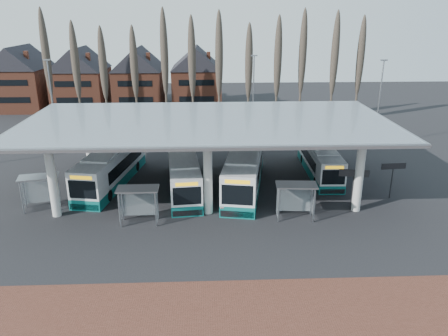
{
  "coord_description": "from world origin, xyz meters",
  "views": [
    {
      "loc": [
        -0.08,
        -29.34,
        15.3
      ],
      "look_at": [
        1.45,
        7.0,
        2.19
      ],
      "focal_mm": 35.0,
      "sensor_mm": 36.0,
      "label": 1
    }
  ],
  "objects_px": {
    "shelter_1": "(138,197)",
    "bus_1": "(183,173)",
    "bus_2": "(245,170)",
    "bus_3": "(319,160)",
    "shelter_2": "(296,193)",
    "bus_0": "(112,167)",
    "shelter_0": "(40,185)"
  },
  "relations": [
    {
      "from": "bus_2",
      "to": "bus_1",
      "type": "bearing_deg",
      "value": -168.79
    },
    {
      "from": "bus_0",
      "to": "bus_2",
      "type": "height_order",
      "value": "bus_2"
    },
    {
      "from": "bus_2",
      "to": "bus_3",
      "type": "height_order",
      "value": "bus_2"
    },
    {
      "from": "bus_2",
      "to": "shelter_2",
      "type": "height_order",
      "value": "bus_2"
    },
    {
      "from": "bus_1",
      "to": "shelter_0",
      "type": "relative_size",
      "value": 3.6
    },
    {
      "from": "bus_0",
      "to": "shelter_2",
      "type": "relative_size",
      "value": 3.91
    },
    {
      "from": "bus_1",
      "to": "bus_3",
      "type": "height_order",
      "value": "bus_1"
    },
    {
      "from": "bus_1",
      "to": "bus_3",
      "type": "xyz_separation_m",
      "value": [
        13.3,
        3.46,
        -0.12
      ]
    },
    {
      "from": "bus_1",
      "to": "shelter_0",
      "type": "bearing_deg",
      "value": -167.41
    },
    {
      "from": "shelter_1",
      "to": "bus_1",
      "type": "bearing_deg",
      "value": 64.53
    },
    {
      "from": "bus_1",
      "to": "shelter_1",
      "type": "bearing_deg",
      "value": -120.33
    },
    {
      "from": "shelter_1",
      "to": "bus_3",
      "type": "bearing_deg",
      "value": 31.03
    },
    {
      "from": "bus_0",
      "to": "bus_2",
      "type": "bearing_deg",
      "value": 2.93
    },
    {
      "from": "bus_3",
      "to": "shelter_1",
      "type": "distance_m",
      "value": 19.22
    },
    {
      "from": "bus_2",
      "to": "shelter_2",
      "type": "bearing_deg",
      "value": -52.46
    },
    {
      "from": "bus_0",
      "to": "shelter_2",
      "type": "xyz_separation_m",
      "value": [
        15.7,
        -7.96,
        0.48
      ]
    },
    {
      "from": "bus_3",
      "to": "shelter_0",
      "type": "bearing_deg",
      "value": -162.34
    },
    {
      "from": "bus_1",
      "to": "shelter_2",
      "type": "bearing_deg",
      "value": -40.77
    },
    {
      "from": "bus_0",
      "to": "bus_3",
      "type": "distance_m",
      "value": 20.13
    },
    {
      "from": "bus_1",
      "to": "shelter_0",
      "type": "xyz_separation_m",
      "value": [
        -11.42,
        -3.71,
        0.53
      ]
    },
    {
      "from": "bus_3",
      "to": "shelter_2",
      "type": "xyz_separation_m",
      "value": [
        -4.35,
        -9.8,
        0.67
      ]
    },
    {
      "from": "shelter_2",
      "to": "bus_1",
      "type": "bearing_deg",
      "value": 148.98
    },
    {
      "from": "bus_1",
      "to": "shelter_0",
      "type": "distance_m",
      "value": 12.02
    },
    {
      "from": "bus_0",
      "to": "bus_3",
      "type": "height_order",
      "value": "bus_0"
    },
    {
      "from": "bus_2",
      "to": "shelter_2",
      "type": "relative_size",
      "value": 4.15
    },
    {
      "from": "bus_3",
      "to": "shelter_2",
      "type": "relative_size",
      "value": 3.4
    },
    {
      "from": "shelter_2",
      "to": "shelter_0",
      "type": "bearing_deg",
      "value": 176.96
    },
    {
      "from": "bus_0",
      "to": "shelter_0",
      "type": "distance_m",
      "value": 7.1
    },
    {
      "from": "bus_2",
      "to": "bus_3",
      "type": "relative_size",
      "value": 1.22
    },
    {
      "from": "shelter_0",
      "to": "bus_3",
      "type": "bearing_deg",
      "value": 4.2
    },
    {
      "from": "bus_1",
      "to": "bus_2",
      "type": "height_order",
      "value": "bus_2"
    },
    {
      "from": "bus_0",
      "to": "bus_1",
      "type": "relative_size",
      "value": 1.05
    }
  ]
}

